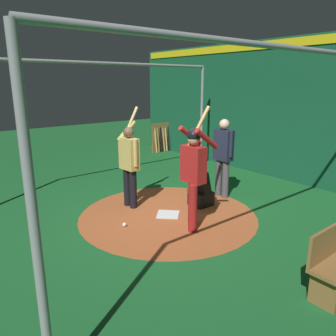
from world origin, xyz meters
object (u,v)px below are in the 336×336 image
at_px(home_plate, 168,214).
at_px(batter, 194,168).
at_px(bat_rack, 165,138).
at_px(catcher, 200,188).
at_px(visitor, 130,161).
at_px(baseball_0, 124,225).
at_px(umpire, 223,154).

distance_m(home_plate, batter, 1.27).
height_order(home_plate, bat_rack, bat_rack).
xyz_separation_m(home_plate, bat_rack, (-3.72, -4.81, 0.48)).
height_order(catcher, visitor, visitor).
distance_m(batter, catcher, 1.25).
height_order(batter, visitor, batter).
xyz_separation_m(bat_rack, baseball_0, (4.66, 4.74, -0.45)).
xyz_separation_m(visitor, baseball_0, (0.63, 0.78, -0.92)).
bearing_deg(bat_rack, home_plate, 52.29).
xyz_separation_m(catcher, visitor, (1.14, -0.87, 0.58)).
relative_size(visitor, bat_rack, 1.72).
bearing_deg(baseball_0, home_plate, 175.91).
distance_m(batter, bat_rack, 6.63).
relative_size(umpire, baseball_0, 23.58).
xyz_separation_m(batter, umpire, (-1.59, -0.76, -0.10)).
bearing_deg(catcher, bat_rack, -120.93).
bearing_deg(umpire, batter, 25.56).
bearing_deg(batter, visitor, -77.50).
bearing_deg(catcher, umpire, -172.54).
bearing_deg(umpire, bat_rack, -113.99).
height_order(catcher, umpire, umpire).
relative_size(home_plate, batter, 0.20).
xyz_separation_m(catcher, bat_rack, (-2.89, -4.82, 0.11)).
height_order(bat_rack, baseball_0, bat_rack).
distance_m(home_plate, bat_rack, 6.09).
bearing_deg(umpire, catcher, 7.46).
bearing_deg(bat_rack, catcher, 59.07).
bearing_deg(baseball_0, umpire, -179.62).
distance_m(catcher, visitor, 1.55).
relative_size(catcher, umpire, 0.55).
bearing_deg(catcher, batter, 39.38).
bearing_deg(batter, baseball_0, -37.46).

